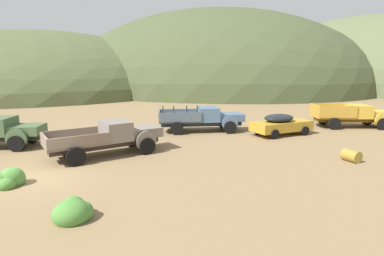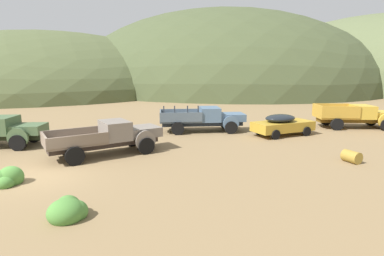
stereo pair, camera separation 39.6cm
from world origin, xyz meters
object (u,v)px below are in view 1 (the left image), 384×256
truck_primer_gray (114,137)px  truck_faded_yellow (357,115)px  car_mustard (283,124)px  truck_chalk_blue (207,119)px  truck_weathered_green (1,132)px  oil_drum_foreground (351,156)px

truck_primer_gray → truck_faded_yellow: size_ratio=1.01×
car_mustard → truck_chalk_blue: bearing=141.6°
truck_weathered_green → car_mustard: size_ratio=1.21×
truck_chalk_blue → truck_faded_yellow: (12.62, -1.46, 0.01)m
truck_weathered_green → car_mustard: (18.86, -0.85, -0.17)m
truck_chalk_blue → truck_faded_yellow: 12.70m
truck_chalk_blue → car_mustard: truck_chalk_blue is taller
truck_weathered_green → car_mustard: bearing=6.5°
truck_chalk_blue → truck_primer_gray: bearing=-137.2°
truck_chalk_blue → car_mustard: 5.70m
truck_weathered_green → truck_primer_gray: same height
truck_primer_gray → oil_drum_foreground: (11.98, -4.58, -0.68)m
car_mustard → oil_drum_foreground: 6.95m
truck_primer_gray → car_mustard: bearing=-8.3°
truck_weathered_green → truck_faded_yellow: (26.41, 0.30, 0.03)m
truck_weathered_green → truck_primer_gray: bearing=-16.2°
truck_primer_gray → truck_chalk_blue: truck_chalk_blue is taller
car_mustard → truck_faded_yellow: truck_faded_yellow is taller
car_mustard → truck_faded_yellow: size_ratio=0.77×
oil_drum_foreground → car_mustard: bearing=89.1°
truck_weathered_green → oil_drum_foreground: truck_weathered_green is taller
oil_drum_foreground → truck_primer_gray: bearing=159.1°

